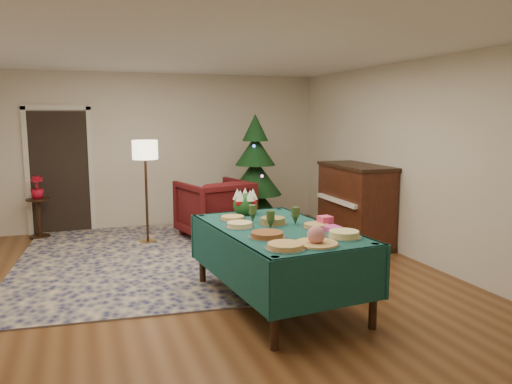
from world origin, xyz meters
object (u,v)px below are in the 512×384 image
object	(u,v)px
floor_lamp	(145,156)
piano	(355,205)
gift_box	(325,221)
potted_plant	(37,192)
buffet_table	(278,243)
christmas_tree	(255,180)
armchair	(215,206)
side_table	(39,219)

from	to	relation	value
floor_lamp	piano	world-z (taller)	floor_lamp
gift_box	potted_plant	world-z (taller)	gift_box
gift_box	floor_lamp	xyz separation A→B (m)	(-1.44, 3.16, 0.49)
buffet_table	christmas_tree	size ratio (longest dim) A/B	1.10
armchair	potted_plant	xyz separation A→B (m)	(-2.69, 0.92, 0.23)
gift_box	side_table	size ratio (longest dim) A/B	0.20
gift_box	potted_plant	distance (m)	5.08
floor_lamp	christmas_tree	size ratio (longest dim) A/B	0.80
armchair	piano	size ratio (longest dim) A/B	0.73
armchair	potted_plant	world-z (taller)	armchair
buffet_table	christmas_tree	world-z (taller)	christmas_tree
buffet_table	armchair	distance (m)	3.04
christmas_tree	buffet_table	bearing A→B (deg)	-105.49
christmas_tree	floor_lamp	bearing A→B (deg)	-175.93
potted_plant	piano	bearing A→B (deg)	-23.68
buffet_table	piano	xyz separation A→B (m)	(2.07, 1.93, -0.05)
buffet_table	gift_box	xyz separation A→B (m)	(0.50, -0.09, 0.22)
armchair	side_table	distance (m)	2.85
christmas_tree	gift_box	bearing A→B (deg)	-96.73
buffet_table	potted_plant	distance (m)	4.72
gift_box	armchair	world-z (taller)	armchair
gift_box	piano	world-z (taller)	piano
buffet_table	side_table	world-z (taller)	buffet_table
gift_box	christmas_tree	world-z (taller)	christmas_tree
armchair	side_table	bearing A→B (deg)	-33.19
buffet_table	armchair	xyz separation A→B (m)	(0.13, 3.04, -0.13)
gift_box	side_table	bearing A→B (deg)	127.04
gift_box	armchair	size ratio (longest dim) A/B	0.12
potted_plant	piano	size ratio (longest dim) A/B	0.26
potted_plant	piano	xyz separation A→B (m)	(4.63, -2.03, -0.15)
armchair	potted_plant	bearing A→B (deg)	-33.19
buffet_table	side_table	distance (m)	4.73
floor_lamp	buffet_table	bearing A→B (deg)	-72.83
potted_plant	christmas_tree	distance (m)	3.53
gift_box	floor_lamp	bearing A→B (deg)	114.60
gift_box	piano	xyz separation A→B (m)	(1.57, 2.02, -0.27)
buffet_table	piano	size ratio (longest dim) A/B	1.53
floor_lamp	potted_plant	distance (m)	1.94
potted_plant	buffet_table	bearing A→B (deg)	-57.11
christmas_tree	side_table	bearing A→B (deg)	167.44
floor_lamp	potted_plant	bearing A→B (deg)	150.92
armchair	christmas_tree	xyz separation A→B (m)	(0.76, 0.16, 0.38)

